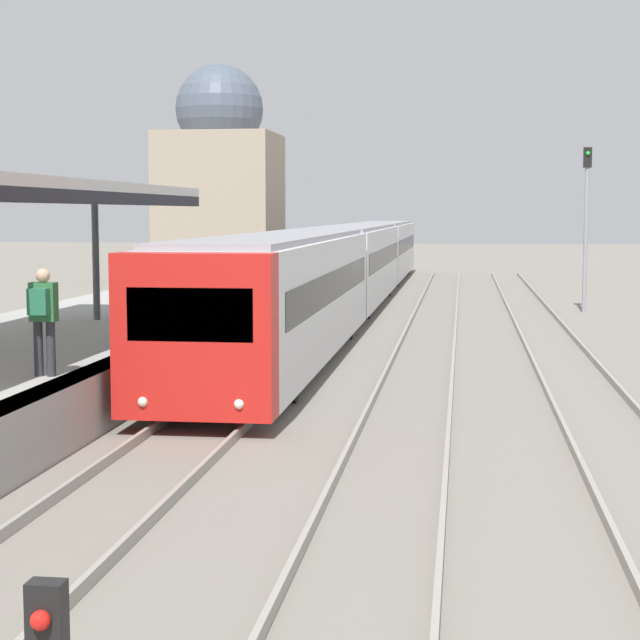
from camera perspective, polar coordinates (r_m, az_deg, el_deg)
person_on_platform at (r=16.88m, az=-14.57°, el=0.38°), size 0.40×0.40×1.66m
train_near at (r=40.25m, az=1.65°, el=3.13°), size 2.59×47.91×3.02m
signal_mast_far at (r=38.68m, az=14.01°, el=5.67°), size 0.28×0.29×5.78m
distant_domed_building at (r=53.94m, az=-5.35°, el=7.28°), size 5.65×5.65×10.79m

